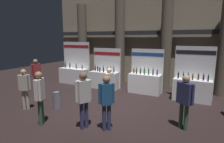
{
  "coord_description": "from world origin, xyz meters",
  "views": [
    {
      "loc": [
        3.46,
        -6.61,
        2.82
      ],
      "look_at": [
        -0.25,
        0.6,
        1.37
      ],
      "focal_mm": 29.8,
      "sensor_mm": 36.0,
      "label": 1
    }
  ],
  "objects": [
    {
      "name": "exhibitor_booth_0",
      "position": [
        -3.96,
        2.55,
        0.61
      ],
      "size": [
        1.98,
        0.66,
        2.59
      ],
      "color": "white",
      "rests_on": "ground_plane"
    },
    {
      "name": "visitor_2",
      "position": [
        -2.89,
        -1.85,
        0.96
      ],
      "size": [
        0.42,
        0.38,
        1.63
      ],
      "rotation": [
        0.0,
        0.0,
        3.7
      ],
      "color": "#ADA393",
      "rests_on": "ground_plane"
    },
    {
      "name": "visitor_7",
      "position": [
        -4.35,
        -0.01,
        1.05
      ],
      "size": [
        0.29,
        0.51,
        1.77
      ],
      "rotation": [
        0.0,
        0.0,
        4.47
      ],
      "color": "#47382D",
      "rests_on": "ground_plane"
    },
    {
      "name": "visitor_5",
      "position": [
        -0.15,
        0.14,
        0.94
      ],
      "size": [
        0.26,
        0.52,
        1.6
      ],
      "rotation": [
        0.0,
        0.0,
        1.48
      ],
      "color": "navy",
      "rests_on": "ground_plane"
    },
    {
      "name": "visitor_1",
      "position": [
        0.84,
        -1.9,
        1.02
      ],
      "size": [
        0.41,
        0.38,
        1.73
      ],
      "rotation": [
        0.0,
        0.0,
        0.65
      ],
      "color": "navy",
      "rests_on": "ground_plane"
    },
    {
      "name": "exhibitor_booth_3",
      "position": [
        2.96,
        2.33,
        0.61
      ],
      "size": [
        1.71,
        0.66,
        2.47
      ],
      "color": "white",
      "rests_on": "ground_plane"
    },
    {
      "name": "visitor_8",
      "position": [
        2.95,
        -0.75,
        1.06
      ],
      "size": [
        0.54,
        0.46,
        1.74
      ],
      "rotation": [
        0.0,
        0.0,
        5.7
      ],
      "color": "#33563D",
      "rests_on": "ground_plane"
    },
    {
      "name": "exhibitor_booth_1",
      "position": [
        -1.65,
        2.39,
        0.58
      ],
      "size": [
        1.71,
        0.66,
        2.26
      ],
      "color": "white",
      "rests_on": "ground_plane"
    },
    {
      "name": "hall_colonnade",
      "position": [
        -0.0,
        4.36,
        2.76
      ],
      "size": [
        12.73,
        1.14,
        5.71
      ],
      "color": "gray",
      "rests_on": "ground_plane"
    },
    {
      "name": "exhibitor_booth_2",
      "position": [
        0.68,
        2.52,
        0.59
      ],
      "size": [
        1.72,
        0.66,
        2.28
      ],
      "color": "white",
      "rests_on": "ground_plane"
    },
    {
      "name": "ground_plane",
      "position": [
        0.0,
        0.0,
        0.0
      ],
      "size": [
        25.46,
        25.46,
        0.0
      ],
      "primitive_type": "plane",
      "color": "black"
    },
    {
      "name": "visitor_0",
      "position": [
        -1.26,
        -2.54,
        1.07
      ],
      "size": [
        0.36,
        0.49,
        1.79
      ],
      "rotation": [
        0.0,
        0.0,
        5.18
      ],
      "color": "#33563D",
      "rests_on": "ground_plane"
    },
    {
      "name": "visitor_6",
      "position": [
        0.15,
        -2.11,
        1.09
      ],
      "size": [
        0.39,
        0.5,
        1.81
      ],
      "rotation": [
        0.0,
        0.0,
        4.24
      ],
      "color": "navy",
      "rests_on": "ground_plane"
    },
    {
      "name": "trash_bin",
      "position": [
        -1.87,
        -1.19,
        0.34
      ],
      "size": [
        0.33,
        0.33,
        0.69
      ],
      "color": "slate",
      "rests_on": "ground_plane"
    }
  ]
}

